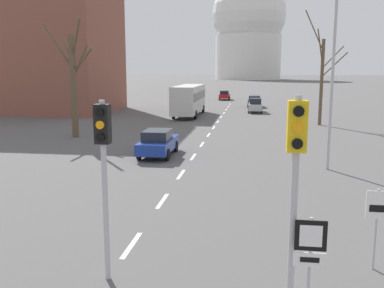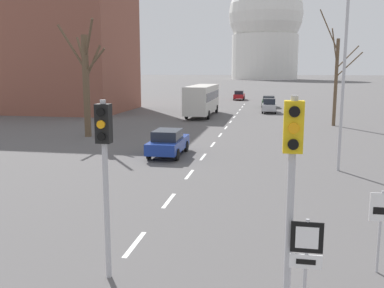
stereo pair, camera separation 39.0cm
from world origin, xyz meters
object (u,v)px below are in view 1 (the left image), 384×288
object	(u,v)px
traffic_signal_near_right	(295,173)
traffic_signal_centre_tall	(104,156)
sedan_far_left	(158,142)
speed_limit_sign	(377,216)
sedan_near_right	(254,101)
sedan_mid_centre	(225,95)
street_lamp_right	(325,56)
route_sign_post	(310,259)
sedan_near_left	(255,105)
city_bus	(189,98)

from	to	relation	value
traffic_signal_near_right	traffic_signal_centre_tall	xyz separation A→B (m)	(-4.41, 1.76, -0.17)
traffic_signal_near_right	sedan_far_left	bearing A→B (deg)	110.77
speed_limit_sign	sedan_near_right	distance (m)	50.22
traffic_signal_centre_tall	sedan_mid_centre	xyz separation A→B (m)	(-1.48, 65.53, -2.38)
street_lamp_right	sedan_mid_centre	world-z (taller)	street_lamp_right
route_sign_post	sedan_far_left	xyz separation A→B (m)	(-6.93, 17.61, -0.91)
sedan_far_left	sedan_near_left	bearing A→B (deg)	77.97
speed_limit_sign	sedan_near_left	bearing A→B (deg)	94.15
speed_limit_sign	sedan_mid_centre	xyz separation A→B (m)	(-8.37, 64.00, -0.68)
sedan_mid_centre	sedan_far_left	distance (m)	49.86
traffic_signal_centre_tall	sedan_near_left	distance (m)	44.13
route_sign_post	city_bus	size ratio (longest dim) A/B	0.24
sedan_mid_centre	street_lamp_right	bearing A→B (deg)	-80.56
street_lamp_right	city_bus	bearing A→B (deg)	113.40
street_lamp_right	sedan_far_left	xyz separation A→B (m)	(-9.39, 2.27, -5.14)
route_sign_post	traffic_signal_near_right	bearing A→B (deg)	151.51
street_lamp_right	city_bus	xyz separation A→B (m)	(-10.94, 25.27, -3.93)
sedan_near_left	sedan_near_right	bearing A→B (deg)	90.85
traffic_signal_centre_tall	sedan_far_left	bearing A→B (deg)	97.99
route_sign_post	speed_limit_sign	world-z (taller)	route_sign_post
sedan_near_right	traffic_signal_centre_tall	bearing A→B (deg)	-94.10
traffic_signal_centre_tall	route_sign_post	world-z (taller)	traffic_signal_centre_tall
sedan_near_right	sedan_far_left	size ratio (longest dim) A/B	0.94
traffic_signal_centre_tall	street_lamp_right	size ratio (longest dim) A/B	0.46
street_lamp_right	sedan_near_right	bearing A→B (deg)	95.21
sedan_far_left	street_lamp_right	bearing A→B (deg)	-13.61
speed_limit_sign	traffic_signal_centre_tall	bearing A→B (deg)	-167.55
traffic_signal_near_right	street_lamp_right	distance (m)	15.63
traffic_signal_near_right	speed_limit_sign	xyz separation A→B (m)	(2.48, 3.29, -1.88)
sedan_near_right	sedan_far_left	world-z (taller)	sedan_far_left
traffic_signal_centre_tall	city_bus	bearing A→B (deg)	95.53
route_sign_post	street_lamp_right	bearing A→B (deg)	80.89
traffic_signal_centre_tall	street_lamp_right	world-z (taller)	street_lamp_right
speed_limit_sign	sedan_near_left	world-z (taller)	speed_limit_sign
traffic_signal_near_right	route_sign_post	xyz separation A→B (m)	(0.32, -0.17, -1.63)
traffic_signal_centre_tall	route_sign_post	size ratio (longest dim) A/B	1.79
traffic_signal_near_right	sedan_far_left	world-z (taller)	traffic_signal_near_right
sedan_near_left	route_sign_post	bearing A→B (deg)	-88.86
sedan_mid_centre	traffic_signal_centre_tall	bearing A→B (deg)	-88.71
traffic_signal_centre_tall	sedan_near_right	distance (m)	51.83
speed_limit_sign	city_bus	size ratio (longest dim) A/B	0.21
street_lamp_right	sedan_near_right	world-z (taller)	street_lamp_right
sedan_near_right	sedan_mid_centre	bearing A→B (deg)	110.46
sedan_near_left	sedan_far_left	world-z (taller)	sedan_near_left
traffic_signal_near_right	traffic_signal_centre_tall	world-z (taller)	traffic_signal_near_right
route_sign_post	street_lamp_right	xyz separation A→B (m)	(2.46, 15.33, 4.23)
traffic_signal_centre_tall	sedan_near_right	xyz separation A→B (m)	(3.70, 51.64, -2.40)
city_bus	sedan_far_left	bearing A→B (deg)	-86.16
sedan_near_right	city_bus	world-z (taller)	city_bus
route_sign_post	sedan_near_right	distance (m)	53.59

